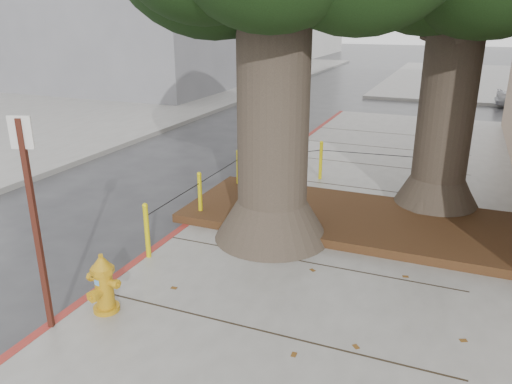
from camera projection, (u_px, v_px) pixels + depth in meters
ground at (221, 330)px, 6.54m from camera, size 140.00×140.00×0.00m
sidewalk_opposite at (19, 115)px, 20.24m from camera, size 14.00×60.00×0.15m
curb_red at (184, 230)px, 9.41m from camera, size 0.14×26.00×0.16m
planter_bed at (352, 219)px, 9.54m from camera, size 6.40×2.60×0.16m
bollard_ring at (275, 179)px, 10.44m from camera, size 3.79×5.39×0.95m
fire_hydrant at (104, 284)px, 6.58m from camera, size 0.44×0.40×0.84m
signpost at (34, 215)px, 5.87m from camera, size 0.26×0.10×2.71m
car_dark at (173, 82)px, 26.31m from camera, size 2.07×4.08×1.13m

